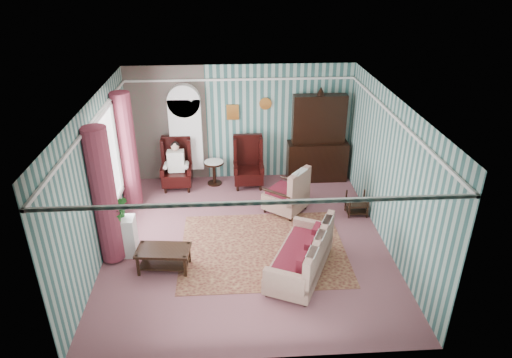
{
  "coord_description": "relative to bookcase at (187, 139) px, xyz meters",
  "views": [
    {
      "loc": [
        -0.31,
        -7.71,
        5.23
      ],
      "look_at": [
        0.22,
        0.6,
        1.09
      ],
      "focal_mm": 32.0,
      "sensor_mm": 36.0,
      "label": 1
    }
  ],
  "objects": [
    {
      "name": "coffee_table",
      "position": [
        -0.2,
        -3.66,
        -0.9
      ],
      "size": [
        1.01,
        0.62,
        0.43
      ],
      "primitive_type": "cube",
      "rotation": [
        0.0,
        0.0,
        -0.1
      ],
      "color": "black",
      "rests_on": "floor"
    },
    {
      "name": "plant_stand",
      "position": [
        -1.05,
        -3.14,
        -0.72
      ],
      "size": [
        0.55,
        0.35,
        0.8
      ],
      "primitive_type": "cube",
      "color": "white",
      "rests_on": "floor"
    },
    {
      "name": "dresser_hutch",
      "position": [
        3.25,
        -0.12,
        0.06
      ],
      "size": [
        1.5,
        0.56,
        2.36
      ],
      "primitive_type": "cube",
      "color": "black",
      "rests_on": "floor"
    },
    {
      "name": "round_side_table",
      "position": [
        0.65,
        -0.24,
        -0.82
      ],
      "size": [
        0.5,
        0.5,
        0.6
      ],
      "primitive_type": "cylinder",
      "color": "black",
      "rests_on": "floor"
    },
    {
      "name": "potted_plant_c",
      "position": [
        -1.17,
        -3.08,
        -0.14
      ],
      "size": [
        0.23,
        0.23,
        0.35
      ],
      "primitive_type": "imported",
      "rotation": [
        0.0,
        0.0,
        0.16
      ],
      "color": "#19511D",
      "rests_on": "plant_stand"
    },
    {
      "name": "rug",
      "position": [
        1.65,
        -3.14,
        -1.11
      ],
      "size": [
        3.2,
        2.6,
        0.01
      ],
      "primitive_type": "cube",
      "color": "#541F1C",
      "rests_on": "floor"
    },
    {
      "name": "floor",
      "position": [
        1.35,
        -2.84,
        -1.12
      ],
      "size": [
        6.0,
        6.0,
        0.0
      ],
      "primitive_type": "plane",
      "color": "#8A5059",
      "rests_on": "ground"
    },
    {
      "name": "potted_plant_b",
      "position": [
        -0.99,
        -3.07,
        -0.11
      ],
      "size": [
        0.27,
        0.23,
        0.43
      ],
      "primitive_type": "imported",
      "rotation": [
        0.0,
        0.0,
        -0.17
      ],
      "color": "#174B1B",
      "rests_on": "plant_stand"
    },
    {
      "name": "seated_woman",
      "position": [
        -0.25,
        -0.39,
        -0.53
      ],
      "size": [
        0.44,
        0.4,
        1.18
      ],
      "primitive_type": null,
      "color": "silver",
      "rests_on": "floor"
    },
    {
      "name": "potted_plant_a",
      "position": [
        -1.06,
        -3.27,
        -0.09
      ],
      "size": [
        0.45,
        0.39,
        0.46
      ],
      "primitive_type": "imported",
      "rotation": [
        0.0,
        0.0,
        -0.08
      ],
      "color": "#174C1A",
      "rests_on": "plant_stand"
    },
    {
      "name": "wingback_right",
      "position": [
        1.5,
        -0.39,
        -0.5
      ],
      "size": [
        0.76,
        0.8,
        1.25
      ],
      "primitive_type": "cube",
      "color": "black",
      "rests_on": "floor"
    },
    {
      "name": "room_shell",
      "position": [
        0.73,
        -2.66,
        0.89
      ],
      "size": [
        5.53,
        6.02,
        2.91
      ],
      "color": "#36635F",
      "rests_on": "ground"
    },
    {
      "name": "sofa",
      "position": [
        2.25,
        -3.93,
        -0.57
      ],
      "size": [
        1.67,
        2.08,
        1.1
      ],
      "primitive_type": "cube",
      "rotation": [
        0.0,
        0.0,
        1.14
      ],
      "color": "beige",
      "rests_on": "floor"
    },
    {
      "name": "nest_table",
      "position": [
        3.82,
        -1.94,
        -0.85
      ],
      "size": [
        0.45,
        0.38,
        0.54
      ],
      "primitive_type": "cube",
      "color": "black",
      "rests_on": "floor"
    },
    {
      "name": "bookcase",
      "position": [
        0.0,
        0.0,
        0.0
      ],
      "size": [
        0.8,
        0.28,
        2.24
      ],
      "primitive_type": "cube",
      "color": "white",
      "rests_on": "floor"
    },
    {
      "name": "floral_armchair",
      "position": [
        2.27,
        -1.69,
        -0.58
      ],
      "size": [
        1.19,
        1.2,
        1.08
      ],
      "primitive_type": "cube",
      "rotation": [
        0.0,
        0.0,
        0.9
      ],
      "color": "beige",
      "rests_on": "floor"
    },
    {
      "name": "wingback_left",
      "position": [
        -0.25,
        -0.39,
        -0.5
      ],
      "size": [
        0.76,
        0.8,
        1.25
      ],
      "primitive_type": "cube",
      "color": "black",
      "rests_on": "floor"
    }
  ]
}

